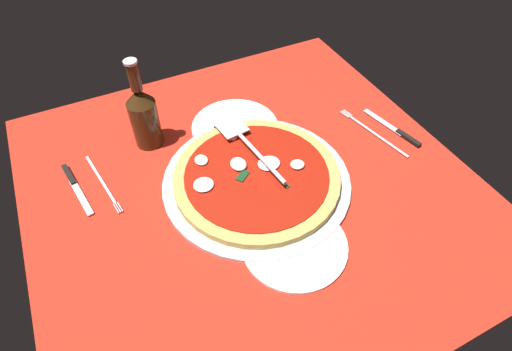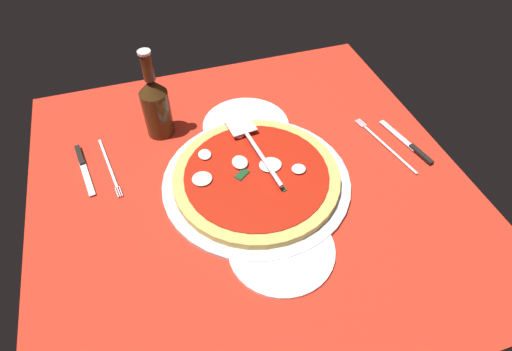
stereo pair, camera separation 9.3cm
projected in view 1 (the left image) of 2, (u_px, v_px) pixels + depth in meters
ground_plane at (251, 186)px, 94.95cm from camera, size 96.42×96.42×0.80cm
checker_pattern at (251, 185)px, 94.62cm from camera, size 96.42×96.42×0.10cm
pizza_pan at (256, 180)px, 94.72cm from camera, size 42.39×42.39×1.25cm
dinner_plate_left at (294, 245)px, 83.13cm from camera, size 21.24×21.24×1.00cm
dinner_plate_right at (235, 127)px, 107.37cm from camera, size 22.18×22.18×1.00cm
pizza at (256, 175)px, 93.55cm from camera, size 37.35×37.35×3.27cm
pizza_server at (244, 139)px, 97.74cm from camera, size 28.93×7.42×1.00cm
place_setting_near at (385, 133)px, 106.10cm from camera, size 22.92×15.23×1.40cm
place_setting_far at (89, 185)px, 94.10cm from camera, size 21.73×14.94×1.40cm
beer_bottle at (144, 115)px, 97.60cm from camera, size 6.74×6.74×23.33cm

